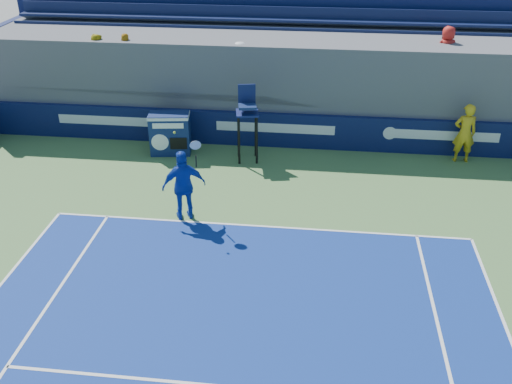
# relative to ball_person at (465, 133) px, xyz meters

# --- Properties ---
(ball_person) EXTENTS (0.73, 0.49, 1.95)m
(ball_person) POSITION_rel_ball_person_xyz_m (0.00, 0.00, 0.00)
(ball_person) COLOR gold
(ball_person) RESTS_ON apron
(back_hoarding) EXTENTS (20.40, 0.21, 1.20)m
(back_hoarding) POSITION_rel_ball_person_xyz_m (-6.08, 0.46, -0.38)
(back_hoarding) COLOR #0B1442
(back_hoarding) RESTS_ON ground
(match_clock) EXTENTS (1.41, 0.89, 1.40)m
(match_clock) POSITION_rel_ball_person_xyz_m (-9.49, -0.48, -0.24)
(match_clock) COLOR navy
(match_clock) RESTS_ON ground
(umpire_chair) EXTENTS (0.81, 0.81, 2.48)m
(umpire_chair) POSITION_rel_ball_person_xyz_m (-6.88, -0.69, 0.54)
(umpire_chair) COLOR black
(umpire_chair) RESTS_ON ground
(tennis_player) EXTENTS (1.25, 0.87, 2.57)m
(tennis_player) POSITION_rel_ball_person_xyz_m (-8.06, -4.55, 0.01)
(tennis_player) COLOR #153BB1
(tennis_player) RESTS_ON apron
(stadium_seating) EXTENTS (21.00, 4.05, 4.40)m
(stadium_seating) POSITION_rel_ball_person_xyz_m (-6.11, 2.50, 0.85)
(stadium_seating) COLOR #59595E
(stadium_seating) RESTS_ON ground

